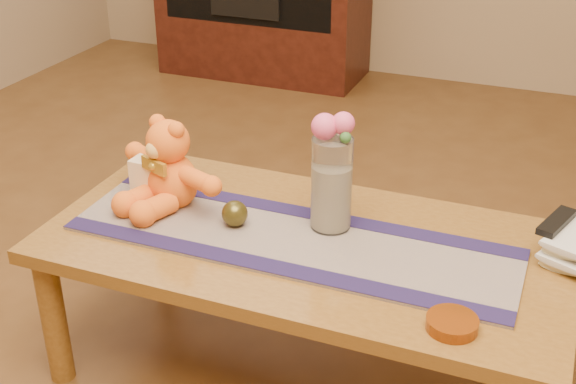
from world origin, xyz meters
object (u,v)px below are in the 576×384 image
at_px(book_bottom, 554,245).
at_px(teddy_bear, 171,163).
at_px(bronze_ball, 235,214).
at_px(amber_dish, 452,324).
at_px(glass_vase, 332,184).
at_px(pillar_candle, 155,177).
at_px(tv_remote, 557,222).

bearing_deg(book_bottom, teddy_bear, -156.51).
height_order(teddy_bear, bronze_ball, teddy_bear).
bearing_deg(bronze_ball, teddy_bear, 165.44).
relative_size(teddy_bear, amber_dish, 3.11).
distance_m(teddy_bear, book_bottom, 1.06).
xyz_separation_m(teddy_bear, glass_vase, (0.47, 0.03, 0.01)).
bearing_deg(teddy_bear, book_bottom, 29.02).
relative_size(pillar_candle, bronze_ball, 1.74).
distance_m(glass_vase, tv_remote, 0.59).
distance_m(pillar_candle, amber_dish, 0.97).
bearing_deg(pillar_candle, book_bottom, 7.34).
distance_m(teddy_bear, pillar_candle, 0.09).
bearing_deg(tv_remote, glass_vase, -150.99).
distance_m(teddy_bear, bronze_ball, 0.25).
bearing_deg(glass_vase, book_bottom, 11.68).
xyz_separation_m(pillar_candle, glass_vase, (0.53, 0.02, 0.07)).
xyz_separation_m(glass_vase, book_bottom, (0.58, 0.12, -0.13)).
relative_size(bronze_ball, book_bottom, 0.32).
relative_size(teddy_bear, glass_vase, 1.40).
height_order(teddy_bear, pillar_candle, teddy_bear).
height_order(pillar_candle, glass_vase, glass_vase).
height_order(teddy_bear, tv_remote, teddy_bear).
height_order(glass_vase, tv_remote, glass_vase).
bearing_deg(glass_vase, pillar_candle, -177.45).
xyz_separation_m(bronze_ball, tv_remote, (0.82, 0.20, 0.04)).
bearing_deg(bronze_ball, book_bottom, 14.39).
distance_m(teddy_bear, glass_vase, 0.47).
xyz_separation_m(pillar_candle, bronze_ball, (0.29, -0.07, -0.03)).
xyz_separation_m(glass_vase, tv_remote, (0.57, 0.11, -0.05)).
relative_size(pillar_candle, tv_remote, 0.78).
height_order(pillar_candle, tv_remote, pillar_candle).
distance_m(bronze_ball, amber_dish, 0.68).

